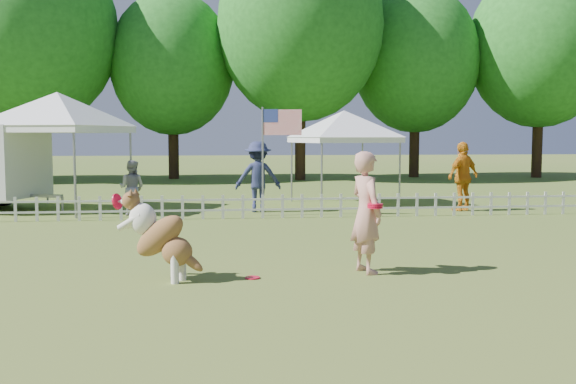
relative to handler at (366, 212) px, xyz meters
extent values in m
plane|color=#375A1C|center=(-1.36, -0.40, -0.92)|extent=(120.00, 120.00, 0.00)
imported|color=tan|center=(0.00, 0.00, 0.00)|extent=(0.62, 0.77, 1.84)
cylinder|color=red|center=(-1.74, -0.23, -0.91)|extent=(0.24, 0.24, 0.02)
imported|color=gray|center=(-4.47, 7.61, -0.20)|extent=(0.83, 0.73, 1.44)
imported|color=#242A4E|center=(-1.14, 8.02, 0.04)|extent=(1.26, 0.75, 1.92)
imported|color=#C77617|center=(4.53, 7.67, 0.03)|extent=(1.21, 0.94, 1.91)
camera|label=1|loc=(-2.22, -9.43, 1.15)|focal=40.00mm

